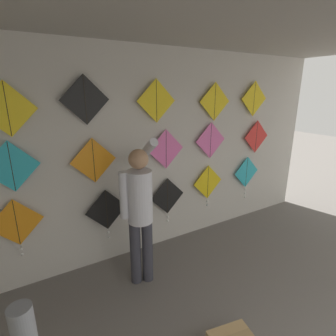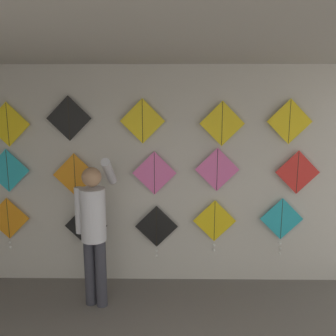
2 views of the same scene
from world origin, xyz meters
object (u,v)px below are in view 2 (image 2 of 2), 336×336
kite_5 (8,171)px  kite_14 (290,122)px  kite_4 (281,222)px  kite_1 (86,228)px  kite_11 (69,118)px  kite_9 (297,172)px  kite_6 (75,175)px  kite_2 (157,228)px  kite_7 (154,173)px  kite_12 (142,121)px  shopkeeper (94,224)px  kite_3 (214,223)px  kite_0 (8,220)px  kite_8 (217,170)px  kite_13 (222,124)px  kite_10 (8,124)px

kite_5 → kite_14: size_ratio=1.00×
kite_4 → kite_5: (-3.48, 0.00, 0.66)m
kite_1 → kite_11: bearing=179.7°
kite_9 → kite_14: bearing=180.0°
kite_6 → kite_2: bearing=-0.0°
kite_7 → kite_12: (-0.14, 0.00, 0.65)m
kite_1 → shopkeeper: bearing=-67.8°
kite_3 → kite_9: size_ratio=1.25×
kite_0 → shopkeeper: bearing=-24.0°
kite_9 → kite_14: 0.65m
shopkeeper → kite_1: 0.64m
kite_12 → kite_4: bearing=-0.0°
kite_3 → kite_14: kite_14 is taller
kite_1 → kite_5: kite_5 is taller
kite_7 → kite_8: size_ratio=1.00×
kite_7 → kite_13: bearing=0.0°
kite_7 → kite_10: bearing=180.0°
kite_2 → kite_11: 1.77m
kite_0 → kite_10: bearing=0.4°
kite_8 → kite_6: bearing=180.0°
kite_0 → kite_2: kite_0 is taller
kite_11 → kite_14: bearing=0.0°
kite_7 → kite_14: kite_14 is taller
shopkeeper → kite_7: size_ratio=3.19×
kite_1 → kite_2: kite_1 is taller
kite_2 → kite_5: size_ratio=1.25×
kite_8 → kite_11: bearing=180.0°
kite_1 → kite_9: 2.78m
kite_11 → kite_8: bearing=0.0°
kite_11 → kite_0: bearing=-180.0°
kite_4 → kite_5: kite_5 is taller
kite_0 → kite_5: 0.66m
kite_10 → kite_11: kite_11 is taller
kite_1 → kite_9: size_ratio=1.25×
kite_8 → kite_1: bearing=-180.0°
kite_5 → kite_14: (3.50, 0.00, 0.62)m
kite_9 → kite_10: bearing=180.0°
kite_13 → shopkeeper: bearing=-159.9°
kite_3 → kite_12: bearing=180.0°
kite_7 → kite_11: kite_11 is taller
kite_2 → kite_13: kite_13 is taller
shopkeeper → kite_1: bearing=128.8°
kite_3 → kite_11: 2.25m
kite_11 → kite_14: kite_11 is taller
kite_4 → kite_14: size_ratio=1.38×
kite_1 → kite_5: bearing=180.0°
shopkeeper → kite_1: size_ratio=2.56×
shopkeeper → kite_7: 0.99m
kite_5 → kite_10: 0.58m
kite_1 → kite_9: bearing=0.0°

